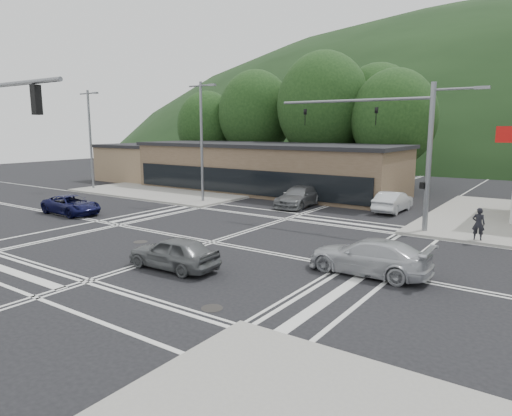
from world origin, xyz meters
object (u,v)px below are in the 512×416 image
Objects in this scene: car_queue_b at (382,195)px; car_northbound at (299,197)px; car_blue_west at (71,205)px; car_silver_east at (369,256)px; car_grey_center at (174,253)px; pedestrian at (478,224)px; car_queue_a at (393,202)px.

car_northbound is at bearing 41.74° from car_queue_b.
car_blue_west is 20.87m from car_silver_east.
car_grey_center is at bearing -81.65° from car_northbound.
car_silver_east is (20.85, -0.80, 0.07)m from car_blue_west.
car_blue_west is 22.11m from car_queue_b.
pedestrian is at bearing 160.80° from car_silver_east.
pedestrian reaches higher than car_northbound.
car_silver_east is at bearing 118.09° from car_grey_center.
pedestrian is (7.94, -8.70, 0.29)m from car_queue_b.
car_queue_a reaches higher than car_blue_west.
car_queue_a reaches higher than car_queue_b.
car_blue_west is 21.61m from car_queue_a.
pedestrian is (23.51, 7.00, 0.34)m from car_blue_west.
car_queue_a reaches higher than car_silver_east.
car_queue_a reaches higher than car_grey_center.
car_silver_east is 15.54m from car_northbound.
car_blue_west is at bearing 37.54° from car_queue_a.
pedestrian is at bearing 129.68° from car_queue_b.
car_blue_west is 0.89× the size of car_northbound.
car_queue_b is at bearing -53.64° from pedestrian.
car_queue_b is at bearing -162.61° from car_silver_east.
car_queue_a is 2.62× the size of pedestrian.
pedestrian is (9.40, 11.70, 0.29)m from car_grey_center.
car_northbound is (-6.29, -1.81, 0.03)m from car_queue_a.
car_queue_b is at bearing -57.48° from car_queue_a.
car_queue_a is (17.26, 13.00, 0.08)m from car_blue_west.
car_queue_b is 11.79m from pedestrian.
pedestrian is (6.26, -6.00, 0.26)m from car_queue_a.
car_silver_east is 1.12× the size of car_queue_a.
pedestrian is at bearing 136.75° from car_queue_a.
car_grey_center is 0.79× the size of car_northbound.
car_blue_west is at bearing 42.53° from car_queue_b.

